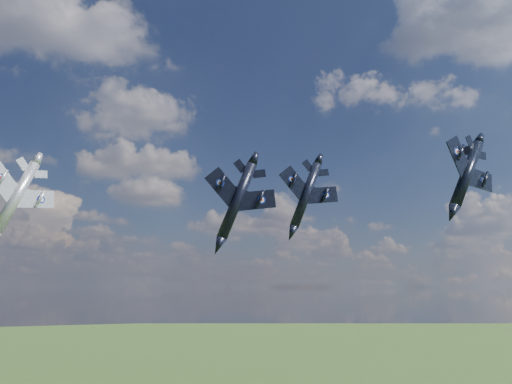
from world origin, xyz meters
name	(u,v)px	position (x,y,z in m)	size (l,w,h in m)	color
jet_lead_navy	(237,200)	(-1.02, 14.60, 82.29)	(10.43, 14.54, 3.01)	black
jet_right_navy	(467,174)	(24.10, 0.42, 84.95)	(10.20, 14.23, 2.94)	black
jet_high_navy	(306,195)	(16.71, 28.92, 86.72)	(11.79, 16.44, 3.40)	black
jet_left_silver	(16,197)	(-27.89, 27.63, 83.09)	(10.57, 14.73, 3.05)	#999CA3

